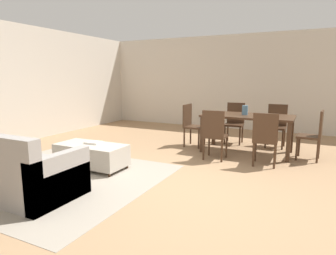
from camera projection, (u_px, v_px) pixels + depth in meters
ground_plane at (178, 186)px, 4.09m from camera, size 10.80×10.80×0.00m
wall_back at (251, 83)px, 8.28m from camera, size 9.00×0.12×2.70m
area_rug at (56, 178)px, 4.42m from camera, size 3.00×2.80×0.01m
couch at (6, 171)px, 3.83m from camera, size 1.96×0.90×0.86m
ottoman_table at (91, 154)px, 4.87m from camera, size 1.19×0.56×0.40m
dining_table at (247, 119)px, 5.82m from camera, size 1.74×0.89×0.76m
dining_chair_near_left at (214, 132)px, 5.30m from camera, size 0.41×0.41×0.92m
dining_chair_near_right at (265, 136)px, 4.91m from camera, size 0.43×0.43×0.92m
dining_chair_far_left at (235, 120)px, 6.72m from camera, size 0.42×0.42×0.92m
dining_chair_far_right at (276, 123)px, 6.34m from camera, size 0.41×0.41×0.92m
dining_chair_head_east at (314, 132)px, 5.27m from camera, size 0.43×0.43×0.92m
dining_chair_head_west at (191, 123)px, 6.39m from camera, size 0.41×0.41×0.92m
vase_centerpiece at (245, 110)px, 5.81m from camera, size 0.11×0.11×0.19m
book_on_ottoman at (94, 142)px, 4.91m from camera, size 0.27×0.22×0.03m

